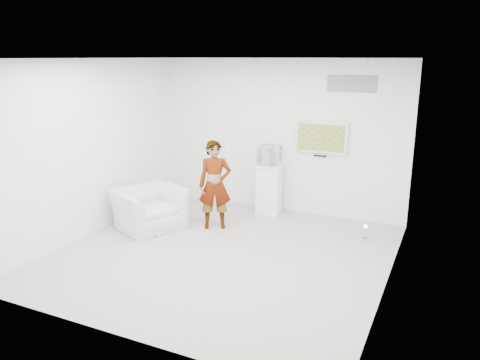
% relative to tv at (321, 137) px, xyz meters
% --- Properties ---
extents(room, '(5.01, 5.01, 3.00)m').
position_rel_tv_xyz_m(room, '(-0.85, -2.45, -0.05)').
color(room, '#B7B0A8').
rests_on(room, ground).
extents(tv, '(1.00, 0.08, 0.60)m').
position_rel_tv_xyz_m(tv, '(0.00, 0.00, 0.00)').
color(tv, silver).
rests_on(tv, room).
extents(logo_decal, '(0.90, 0.02, 0.30)m').
position_rel_tv_xyz_m(logo_decal, '(0.50, 0.04, 1.00)').
color(logo_decal, slate).
rests_on(logo_decal, room).
extents(person, '(0.70, 0.62, 1.60)m').
position_rel_tv_xyz_m(person, '(-1.51, -1.45, -0.75)').
color(person, silver).
rests_on(person, room).
extents(armchair, '(1.35, 1.42, 0.73)m').
position_rel_tv_xyz_m(armchair, '(-2.59, -1.97, -1.18)').
color(armchair, silver).
rests_on(armchair, room).
extents(pedestal, '(0.54, 0.54, 0.99)m').
position_rel_tv_xyz_m(pedestal, '(-0.94, -0.27, -1.05)').
color(pedestal, white).
rests_on(pedestal, room).
extents(floor_uplight, '(0.19, 0.19, 0.27)m').
position_rel_tv_xyz_m(floor_uplight, '(1.08, -0.93, -1.42)').
color(floor_uplight, silver).
rests_on(floor_uplight, room).
extents(vitrine, '(0.38, 0.38, 0.37)m').
position_rel_tv_xyz_m(vitrine, '(-0.94, -0.27, -0.37)').
color(vitrine, white).
rests_on(vitrine, pedestal).
extents(console, '(0.07, 0.18, 0.23)m').
position_rel_tv_xyz_m(console, '(-0.94, -0.27, -0.44)').
color(console, white).
rests_on(console, pedestal).
extents(wii_remote, '(0.08, 0.15, 0.04)m').
position_rel_tv_xyz_m(wii_remote, '(-1.37, -1.20, -0.11)').
color(wii_remote, white).
rests_on(wii_remote, person).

